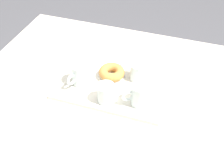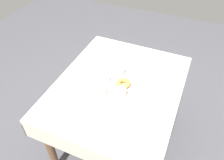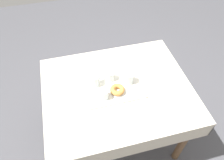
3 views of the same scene
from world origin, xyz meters
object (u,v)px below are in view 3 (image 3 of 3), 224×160
Objects in this scene: tea_mug_left at (129,78)px; donut_plate_left at (117,92)px; serving_tray at (114,88)px; paper_napkin at (75,97)px; water_glass_far at (110,76)px; sugar_donut_left at (117,90)px; tea_mug_right at (95,81)px; dining_table at (117,96)px; water_glass_near at (104,94)px.

donut_plate_left is (-0.12, -0.08, -0.04)m from tea_mug_left.
donut_plate_left is (0.02, -0.05, 0.01)m from serving_tray.
paper_napkin is at bearing 171.92° from donut_plate_left.
water_glass_far reaches higher than donut_plate_left.
sugar_donut_left is at bearing -146.60° from tea_mug_left.
tea_mug_right reaches higher than serving_tray.
donut_plate_left reaches higher than paper_napkin.
serving_tray is 4.08× the size of sugar_donut_left.
water_glass_far is at bearing 99.27° from sugar_donut_left.
tea_mug_left is 0.14m from sugar_donut_left.
dining_table is at bearing 0.15° from paper_napkin.
sugar_donut_left is (-0.12, -0.08, -0.02)m from tea_mug_left.
paper_napkin is (-0.33, 0.05, -0.04)m from sugar_donut_left.
tea_mug_left is 0.28m from tea_mug_right.
sugar_donut_left is at bearing 0.00° from donut_plate_left.
tea_mug_left is 1.38× the size of water_glass_far.
tea_mug_left reaches higher than water_glass_far.
tea_mug_left is 0.25m from water_glass_near.
donut_plate_left is 1.14× the size of paper_napkin.
tea_mug_right is 0.20m from donut_plate_left.
tea_mug_left is 0.15m from donut_plate_left.
paper_napkin is at bearing -179.52° from serving_tray.
tea_mug_left reaches higher than sugar_donut_left.
serving_tray is (-0.03, 0.00, 0.11)m from dining_table.
serving_tray is 5.89× the size of water_glass_far.
water_glass_far reaches higher than paper_napkin.
tea_mug_left is at bearing 33.40° from donut_plate_left.
donut_plate_left is at bearing -146.60° from tea_mug_left.
donut_plate_left is at bearing -106.53° from dining_table.
serving_tray is 0.06m from sugar_donut_left.
water_glass_far is 0.15m from sugar_donut_left.
sugar_donut_left reaches higher than paper_napkin.
tea_mug_right is at bearing 142.69° from sugar_donut_left.
serving_tray is 0.31m from paper_napkin.
serving_tray is 4.40× the size of paper_napkin.
tea_mug_left and tea_mug_right have the same top height.
serving_tray is at bearing -86.71° from water_glass_far.
serving_tray is at bearing 38.53° from water_glass_near.
donut_plate_left is (-0.01, -0.05, 0.12)m from dining_table.
paper_napkin is at bearing -156.83° from tea_mug_right.
dining_table is at bearing 73.47° from sugar_donut_left.
paper_napkin is at bearing -162.08° from water_glass_far.
donut_plate_left is (0.02, -0.14, -0.03)m from water_glass_far.
water_glass_near is (-0.10, -0.08, 0.05)m from serving_tray.
water_glass_far is 0.32m from paper_napkin.
water_glass_far is (0.13, 0.03, -0.01)m from tea_mug_right.
water_glass_near is 0.12m from sugar_donut_left.
serving_tray is 3.88× the size of donut_plate_left.
tea_mug_right is 0.19m from paper_napkin.
dining_table is at bearing -3.02° from serving_tray.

